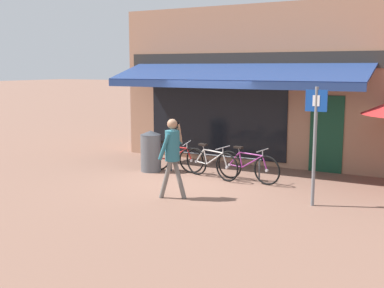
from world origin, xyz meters
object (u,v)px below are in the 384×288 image
bicycle_silver (211,163)px  litter_bin (151,151)px  bicycle_red (174,158)px  bicycle_purple (248,166)px  pedestrian_adult (172,149)px  parking_sign (315,134)px

bicycle_silver → litter_bin: (-1.84, -0.03, 0.17)m
bicycle_red → bicycle_purple: bearing=-8.6°
bicycle_red → pedestrian_adult: (1.34, -2.33, 0.71)m
bicycle_silver → pedestrian_adult: 2.25m
bicycle_purple → parking_sign: bearing=-22.8°
bicycle_purple → litter_bin: litter_bin is taller
bicycle_purple → litter_bin: 2.83m
litter_bin → bicycle_red: bearing=20.3°
bicycle_silver → bicycle_purple: size_ratio=0.97×
pedestrian_adult → parking_sign: size_ratio=0.72×
litter_bin → pedestrian_adult: bearing=-47.2°
litter_bin → bicycle_purple: bearing=2.3°
bicycle_silver → parking_sign: size_ratio=0.72×
bicycle_red → bicycle_purple: size_ratio=0.95×
bicycle_purple → parking_sign: 2.64m
bicycle_red → bicycle_silver: bearing=-14.7°
bicycle_silver → parking_sign: 3.41m
bicycle_silver → bicycle_purple: bicycle_silver is taller
pedestrian_adult → parking_sign: 3.02m
bicycle_purple → pedestrian_adult: bearing=-100.3°
bicycle_red → litter_bin: bearing=-165.3°
bicycle_silver → litter_bin: size_ratio=1.56×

